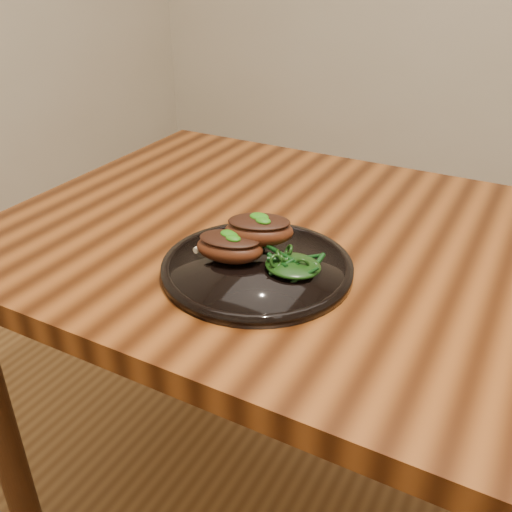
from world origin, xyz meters
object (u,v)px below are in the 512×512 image
at_px(desk, 454,316).
at_px(plate, 257,267).
at_px(greens_heap, 293,262).
at_px(lamb_chop_front, 229,246).

distance_m(desk, plate, 0.33).
bearing_deg(plate, desk, 28.88).
height_order(plate, greens_heap, greens_heap).
height_order(desk, lamb_chop_front, lamb_chop_front).
height_order(plate, lamb_chop_front, lamb_chop_front).
relative_size(desk, plate, 5.53).
bearing_deg(desk, plate, -151.12).
bearing_deg(plate, greens_heap, 5.19).
relative_size(plate, greens_heap, 3.43).
distance_m(plate, lamb_chop_front, 0.05).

